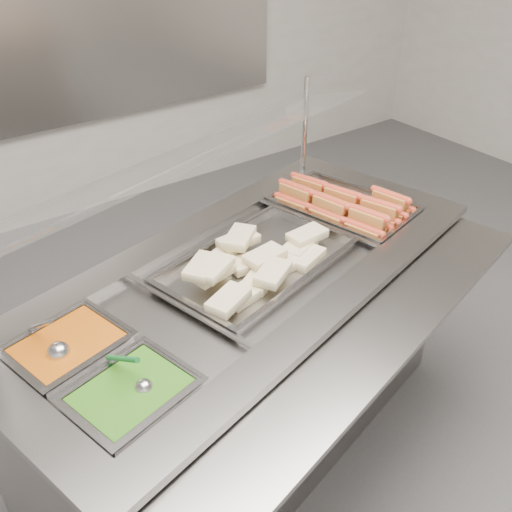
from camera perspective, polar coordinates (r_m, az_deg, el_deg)
ground at (r=2.23m, az=7.92°, el=-21.35°), size 6.00×6.00×0.00m
back_panel at (r=3.51m, az=-20.62°, el=21.35°), size 3.00×0.04×1.20m
steam_counter at (r=2.04m, az=-0.81°, el=-10.42°), size 1.80×1.12×0.80m
tray_rail at (r=1.62m, az=11.48°, el=-8.22°), size 1.60×0.69×0.05m
sneeze_guard at (r=1.75m, az=-5.89°, el=9.98°), size 1.48×0.61×0.39m
pan_hotdogs at (r=2.20m, az=8.63°, el=4.35°), size 0.41×0.55×0.09m
pan_wraps at (r=1.84m, az=0.18°, el=-1.02°), size 0.67×0.49×0.06m
pan_beans at (r=1.61m, az=-18.15°, el=-9.27°), size 0.31×0.27×0.09m
pan_peas at (r=1.45m, az=-12.26°, el=-14.00°), size 0.31×0.27×0.09m
hotdogs_in_buns at (r=2.16m, az=8.75°, el=5.04°), size 0.37×0.49×0.10m
tortilla_wraps at (r=1.79m, az=-0.25°, el=-0.76°), size 0.56×0.36×0.09m
ladle at (r=1.57m, az=-19.21°, el=-8.96°), size 0.07×0.17×0.14m
serving_spoon at (r=1.43m, az=-11.52°, el=-12.32°), size 0.06×0.16×0.12m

